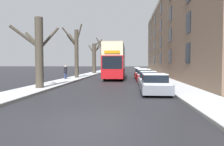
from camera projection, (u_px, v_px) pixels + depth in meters
ground_plane at (82, 124)px, 7.40m from camera, size 320.00×320.00×0.00m
sidewalk_left at (103, 71)px, 60.63m from camera, size 2.49×130.00×0.16m
sidewalk_right at (144, 71)px, 59.75m from camera, size 2.49×130.00×0.16m
terrace_facade_right at (188, 35)px, 36.17m from camera, size 9.10×48.78×13.55m
bare_tree_left_0 at (39, 51)px, 17.00m from camera, size 2.69×3.71×5.63m
bare_tree_left_1 at (76, 52)px, 29.60m from camera, size 2.72×2.81×7.29m
bare_tree_left_2 at (94, 57)px, 43.25m from camera, size 2.97×2.83×6.88m
bare_tree_left_3 at (102, 56)px, 55.98m from camera, size 2.60×3.57×8.60m
double_decker_bus at (115, 60)px, 29.57m from camera, size 2.50×11.05×4.56m
parked_car_0 at (155, 84)px, 14.70m from camera, size 1.86×4.01×1.37m
parked_car_1 at (148, 79)px, 19.76m from camera, size 1.69×3.91×1.36m
parked_car_2 at (144, 76)px, 25.27m from camera, size 1.74×4.47×1.43m
parked_car_3 at (141, 74)px, 30.67m from camera, size 1.89×4.34×1.40m
oncoming_van at (113, 67)px, 46.84m from camera, size 1.97×5.60×2.47m
pedestrian_left_sidewalk at (66, 72)px, 26.95m from camera, size 0.40×0.40×1.83m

